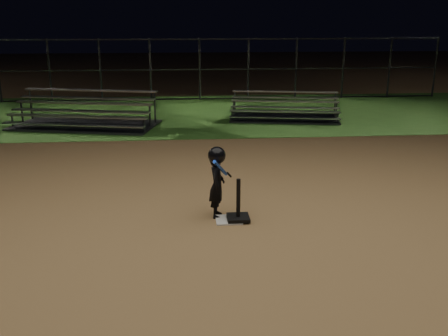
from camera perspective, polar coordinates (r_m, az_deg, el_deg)
The scene contains 8 objects.
ground at distance 8.92m, azimuth 0.54°, elevation -5.86°, with size 80.00×80.00×0.00m, color olive.
grass_strip at distance 18.53m, azimuth -2.32°, elevation 6.13°, with size 60.00×8.00×0.01m, color #27511A.
home_plate at distance 8.92m, azimuth 0.54°, elevation -5.79°, with size 0.45×0.45×0.02m, color beige.
batting_tee at distance 8.86m, azimuth 1.60°, elevation -4.95°, with size 0.38×0.38×0.73m.
child_batter at distance 8.88m, azimuth -0.79°, elevation -1.34°, with size 0.43×0.64×1.27m.
bleacher_left at distance 16.83m, azimuth -15.25°, elevation 5.21°, with size 4.80×3.10×1.08m.
bleacher_right at distance 17.51m, azimuth 6.74°, elevation 5.98°, with size 3.85×2.37×0.88m.
backstop_fence at distance 21.32m, azimuth -2.72°, elevation 10.90°, with size 20.08×0.08×2.50m.
Camera 1 is at (-0.77, -8.20, 3.44)m, focal length 41.07 mm.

